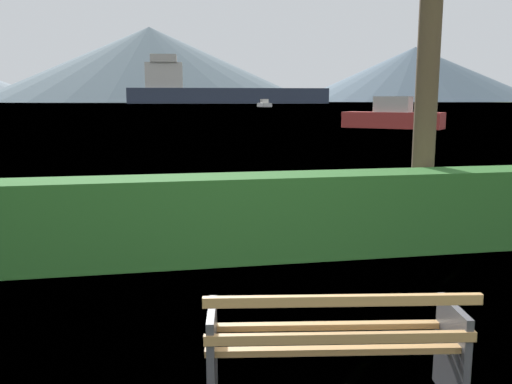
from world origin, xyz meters
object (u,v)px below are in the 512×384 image
object	(u,v)px
park_bench	(334,345)
cargo_ship_large	(213,90)
tender_far	(264,104)
sailboat_mid	(392,117)

from	to	relation	value
park_bench	cargo_ship_large	size ratio (longest dim) A/B	0.02
park_bench	cargo_ship_large	world-z (taller)	cargo_ship_large
cargo_ship_large	tender_far	bearing A→B (deg)	-90.66
park_bench	tender_far	size ratio (longest dim) A/B	0.20
park_bench	cargo_ship_large	distance (m)	305.77
cargo_ship_large	sailboat_mid	distance (m)	270.53
park_bench	tender_far	distance (m)	159.09
sailboat_mid	cargo_ship_large	bearing A→B (deg)	86.26
cargo_ship_large	tender_far	distance (m)	148.16
park_bench	cargo_ship_large	bearing A→B (deg)	83.64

